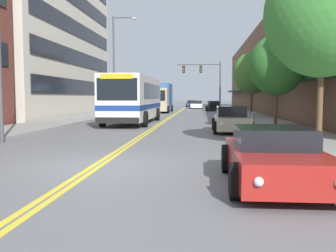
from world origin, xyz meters
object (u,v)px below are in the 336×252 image
object	(u,v)px
street_tree_right_far	(252,73)
street_tree_right_mid	(277,65)
car_champagne_parked_right_mid	(231,120)
car_white_moving_second	(197,105)
street_lamp_left_far	(117,58)
box_truck	(161,98)
street_lamp_left_near	(8,31)
car_black_parked_right_far	(213,106)
fire_hydrant	(253,118)
car_red_parked_right_foreground	(274,157)
street_tree_right_near	(323,14)
car_charcoal_parked_left_mid	(132,109)
car_navy_moving_lead	(192,104)
city_bus	(134,97)
traffic_signal_mast	(205,76)

from	to	relation	value
street_tree_right_far	street_tree_right_mid	bearing A→B (deg)	-91.67
car_champagne_parked_right_mid	car_white_moving_second	xyz separation A→B (m)	(-2.34, 39.25, -0.04)
street_lamp_left_far	box_truck	bearing A→B (deg)	74.28
car_champagne_parked_right_mid	street_tree_right_mid	size ratio (longest dim) A/B	0.84
street_lamp_left_near	street_tree_right_mid	size ratio (longest dim) A/B	1.45
car_black_parked_right_far	fire_hydrant	size ratio (longest dim) A/B	5.55
car_champagne_parked_right_mid	box_truck	xyz separation A→B (m)	(-6.48, 24.80, 1.13)
car_red_parked_right_foreground	street_tree_right_near	size ratio (longest dim) A/B	0.65
car_charcoal_parked_left_mid	car_champagne_parked_right_mid	xyz separation A→B (m)	(8.77, -18.52, 0.02)
car_navy_moving_lead	street_lamp_left_near	distance (m)	54.53
fire_hydrant	car_champagne_parked_right_mid	bearing A→B (deg)	-116.25
street_lamp_left_far	street_tree_right_mid	bearing A→B (deg)	-48.09
car_charcoal_parked_left_mid	car_black_parked_right_far	world-z (taller)	car_black_parked_right_far
car_red_parked_right_foreground	car_champagne_parked_right_mid	xyz separation A→B (m)	(0.06, 12.02, 0.05)
city_bus	car_red_parked_right_foreground	world-z (taller)	city_bus
street_lamp_left_far	street_tree_right_far	world-z (taller)	street_lamp_left_far
city_bus	car_champagne_parked_right_mid	xyz separation A→B (m)	(6.37, -6.31, -1.19)
city_bus	car_black_parked_right_far	world-z (taller)	city_bus
traffic_signal_mast	street_lamp_left_far	distance (m)	16.56
car_red_parked_right_foreground	street_lamp_left_far	world-z (taller)	street_lamp_left_far
car_red_parked_right_foreground	car_white_moving_second	world-z (taller)	car_white_moving_second
car_navy_moving_lead	traffic_signal_mast	distance (m)	20.42
box_truck	fire_hydrant	world-z (taller)	box_truck
car_red_parked_right_foreground	street_lamp_left_near	xyz separation A→B (m)	(-9.25, 6.48, 3.92)
car_white_moving_second	car_charcoal_parked_left_mid	bearing A→B (deg)	-107.23
box_truck	street_lamp_left_near	size ratio (longest dim) A/B	1.05
car_champagne_parked_right_mid	traffic_signal_mast	world-z (taller)	traffic_signal_mast
car_champagne_parked_right_mid	car_white_moving_second	size ratio (longest dim) A/B	1.01
car_navy_moving_lead	street_lamp_left_near	xyz separation A→B (m)	(-6.00, -54.05, 3.92)
car_black_parked_right_far	box_truck	distance (m)	8.77
city_bus	street_lamp_left_far	size ratio (longest dim) A/B	1.16
car_charcoal_parked_left_mid	car_black_parked_right_far	bearing A→B (deg)	53.92
car_charcoal_parked_left_mid	box_truck	bearing A→B (deg)	70.00
car_champagne_parked_right_mid	street_tree_right_far	distance (m)	14.76
car_navy_moving_lead	street_lamp_left_far	size ratio (longest dim) A/B	0.52
car_champagne_parked_right_mid	street_tree_right_near	world-z (taller)	street_tree_right_near
car_charcoal_parked_left_mid	street_lamp_left_near	world-z (taller)	street_lamp_left_near
city_bus	traffic_signal_mast	xyz separation A→B (m)	(5.26, 22.29, 2.70)
car_champagne_parked_right_mid	street_lamp_left_far	size ratio (longest dim) A/B	0.46
car_charcoal_parked_left_mid	fire_hydrant	bearing A→B (deg)	-56.22
car_navy_moving_lead	street_tree_right_near	size ratio (longest dim) A/B	0.75
fire_hydrant	street_tree_right_mid	bearing A→B (deg)	-65.54
car_red_parked_right_foreground	box_truck	distance (m)	37.40
street_tree_right_mid	car_red_parked_right_foreground	bearing A→B (deg)	-101.09
car_red_parked_right_foreground	car_navy_moving_lead	distance (m)	60.62
car_champagne_parked_right_mid	street_tree_right_near	size ratio (longest dim) A/B	0.67
street_lamp_left_near	traffic_signal_mast	bearing A→B (deg)	76.50
traffic_signal_mast	street_lamp_left_near	world-z (taller)	street_lamp_left_near
street_lamp_left_near	street_tree_right_near	world-z (taller)	street_lamp_left_near
city_bus	traffic_signal_mast	world-z (taller)	traffic_signal_mast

